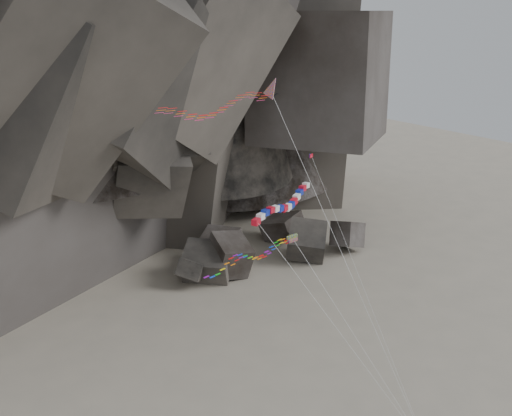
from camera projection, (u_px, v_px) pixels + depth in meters
boulder_field at (206, 269)px, 95.85m from camera, size 72.95×16.69×7.35m
delta_kite at (212, 106)px, 49.81m from camera, size 18.65×14.06×33.19m
banner_kite at (285, 205)px, 59.81m from camera, size 10.88×17.81×21.46m
parafoil_kite at (248, 257)px, 56.82m from camera, size 15.55×14.65×17.90m
pennant_kite at (340, 230)px, 60.07m from camera, size 1.41×15.31×25.03m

